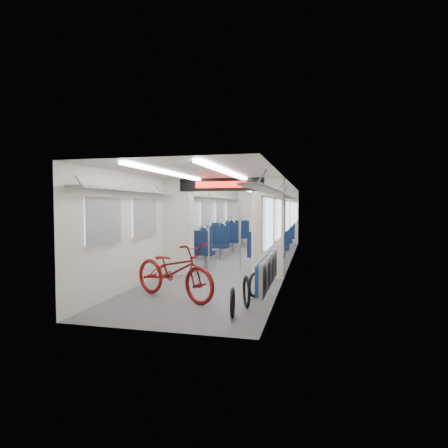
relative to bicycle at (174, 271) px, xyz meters
name	(u,v)px	position (x,y,z in m)	size (l,w,h in m)	color
carriage	(237,211)	(0.32, 4.05, 0.99)	(12.00, 12.02, 2.31)	#515456
bicycle	(174,271)	(0.00, 0.00, 0.00)	(0.67, 1.93, 1.02)	maroon
flip_bench	(268,270)	(1.68, 0.00, 0.07)	(0.12, 2.10, 0.51)	gray
bike_hoop_a	(233,304)	(1.26, -0.86, -0.31)	(0.45, 0.45, 0.05)	black
bike_hoop_b	(246,293)	(1.36, -0.28, -0.27)	(0.52, 0.52, 0.05)	black
bike_hoop_c	(254,286)	(1.38, 0.45, -0.31)	(0.45, 0.45, 0.05)	black
seat_bay_near_left	(206,244)	(-0.61, 4.15, 0.04)	(0.93, 2.15, 1.12)	#0C1A38
seat_bay_near_right	(270,246)	(1.26, 4.09, 0.04)	(0.92, 2.13, 1.12)	#0C1A38
seat_bay_far_left	(232,234)	(-0.61, 7.67, 0.07)	(0.96, 2.32, 1.17)	#0C1A38
seat_bay_far_right	(281,236)	(1.26, 7.85, 0.02)	(0.89, 1.97, 1.07)	#0C1A38
stanchion_near_left	(209,227)	(-0.09, 2.61, 0.64)	(0.04, 0.04, 2.30)	silver
stanchion_near_right	(240,226)	(0.62, 3.01, 0.64)	(0.04, 0.04, 2.30)	silver
stanchion_far_left	(239,221)	(0.00, 6.03, 0.64)	(0.04, 0.04, 2.30)	silver
stanchion_far_right	(258,221)	(0.59, 6.35, 0.64)	(0.04, 0.04, 2.30)	silver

